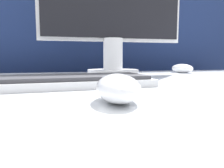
# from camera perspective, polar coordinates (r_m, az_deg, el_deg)

# --- Properties ---
(partition_panel) EXTENTS (5.00, 0.03, 1.15)m
(partition_panel) POSITION_cam_1_polar(r_m,az_deg,el_deg) (1.14, -7.33, -5.41)
(partition_panel) COLOR navy
(partition_panel) RESTS_ON ground_plane
(computer_mouse_near) EXTENTS (0.07, 0.12, 0.04)m
(computer_mouse_near) POSITION_cam_1_polar(r_m,az_deg,el_deg) (0.30, 1.55, -1.08)
(computer_mouse_near) COLOR white
(computer_mouse_near) RESTS_ON desk
(keyboard) EXTENTS (0.42, 0.17, 0.02)m
(keyboard) POSITION_cam_1_polar(r_m,az_deg,el_deg) (0.48, -14.67, 0.64)
(keyboard) COLOR silver
(keyboard) RESTS_ON desk
(computer_mouse_far) EXTENTS (0.09, 0.11, 0.04)m
(computer_mouse_far) POSITION_cam_1_polar(r_m,az_deg,el_deg) (0.96, 17.87, 3.91)
(computer_mouse_far) COLOR white
(computer_mouse_far) RESTS_ON desk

